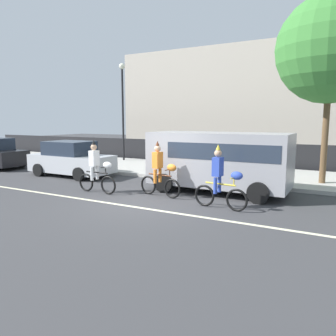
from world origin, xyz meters
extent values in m
plane|color=#38383A|center=(0.00, 0.00, 0.00)|extent=(80.00, 80.00, 0.00)
cube|color=beige|center=(0.00, -0.50, 0.00)|extent=(36.00, 0.14, 0.01)
cube|color=#ADAAA3|center=(0.00, 6.50, 0.07)|extent=(60.00, 5.00, 0.15)
cube|color=black|center=(0.00, 9.40, 0.70)|extent=(40.00, 0.08, 1.40)
cube|color=#B2A899|center=(3.25, 18.00, 3.93)|extent=(28.00, 8.00, 7.85)
torus|color=black|center=(-1.80, 0.48, 0.33)|extent=(0.67, 0.08, 0.67)
torus|color=black|center=(-2.85, 0.50, 0.33)|extent=(0.67, 0.08, 0.67)
cylinder|color=black|center=(-2.33, 0.49, 0.75)|extent=(0.97, 0.07, 0.05)
cylinder|color=black|center=(-2.48, 0.50, 0.84)|extent=(0.04, 0.04, 0.18)
cylinder|color=black|center=(-1.91, 0.48, 0.86)|extent=(0.04, 0.04, 0.23)
cylinder|color=black|center=(-1.91, 0.48, 0.98)|extent=(0.04, 0.50, 0.03)
ellipsoid|color=white|center=(-1.82, 0.48, 1.05)|extent=(0.36, 0.21, 0.24)
cube|color=white|center=(-2.43, 0.49, 1.26)|extent=(0.25, 0.32, 0.56)
sphere|color=tan|center=(-2.43, 0.49, 1.66)|extent=(0.22, 0.22, 0.22)
cone|color=black|center=(-2.43, 0.49, 1.84)|extent=(0.14, 0.14, 0.16)
cylinder|color=white|center=(-2.43, 0.35, 0.71)|extent=(0.11, 0.11, 0.48)
cylinder|color=white|center=(-2.43, 0.63, 0.71)|extent=(0.11, 0.11, 0.48)
torus|color=black|center=(0.47, 1.03, 0.33)|extent=(0.67, 0.17, 0.67)
torus|color=black|center=(-0.56, 1.18, 0.33)|extent=(0.67, 0.17, 0.67)
cylinder|color=#4C2614|center=(-0.04, 1.11, 0.75)|extent=(0.96, 0.19, 0.05)
cylinder|color=#4C2614|center=(-0.19, 1.13, 0.84)|extent=(0.04, 0.04, 0.18)
cylinder|color=#4C2614|center=(0.37, 1.05, 0.86)|extent=(0.04, 0.04, 0.23)
cylinder|color=#4C2614|center=(0.37, 1.05, 0.98)|extent=(0.10, 0.50, 0.03)
ellipsoid|color=orange|center=(0.45, 1.04, 1.05)|extent=(0.39, 0.25, 0.24)
cube|color=orange|center=(-0.14, 1.12, 1.26)|extent=(0.28, 0.35, 0.56)
sphere|color=tan|center=(-0.14, 1.12, 1.66)|extent=(0.22, 0.22, 0.22)
cone|color=#4C2614|center=(-0.14, 1.12, 1.84)|extent=(0.14, 0.14, 0.16)
cylinder|color=orange|center=(-0.16, 0.99, 0.71)|extent=(0.11, 0.11, 0.48)
cylinder|color=orange|center=(-0.12, 1.26, 0.71)|extent=(0.11, 0.11, 0.48)
torus|color=black|center=(2.86, 0.51, 0.33)|extent=(0.67, 0.14, 0.67)
torus|color=black|center=(1.82, 0.62, 0.33)|extent=(0.67, 0.14, 0.67)
cylinder|color=gold|center=(2.34, 0.57, 0.75)|extent=(0.97, 0.15, 0.05)
cylinder|color=gold|center=(2.19, 0.58, 0.84)|extent=(0.04, 0.04, 0.18)
cylinder|color=gold|center=(2.76, 0.53, 0.86)|extent=(0.04, 0.04, 0.23)
cylinder|color=gold|center=(2.76, 0.53, 0.98)|extent=(0.08, 0.50, 0.03)
ellipsoid|color=#2D47B2|center=(2.84, 0.52, 1.05)|extent=(0.38, 0.24, 0.24)
cube|color=#2D47B2|center=(2.24, 0.58, 1.26)|extent=(0.27, 0.34, 0.56)
sphere|color=tan|center=(2.24, 0.58, 1.66)|extent=(0.22, 0.22, 0.22)
cone|color=gold|center=(2.24, 0.58, 1.84)|extent=(0.14, 0.14, 0.16)
cylinder|color=#2D47B2|center=(2.22, 0.44, 0.71)|extent=(0.11, 0.11, 0.48)
cylinder|color=#2D47B2|center=(2.25, 0.72, 0.71)|extent=(0.11, 0.11, 0.48)
cube|color=#99999E|center=(1.50, 2.70, 1.23)|extent=(5.00, 2.00, 1.90)
cube|color=#283342|center=(1.90, 2.70, 1.58)|extent=(3.90, 2.02, 0.56)
cylinder|color=black|center=(3.20, 1.70, 0.35)|extent=(0.70, 0.22, 0.70)
cylinder|color=black|center=(3.20, 3.70, 0.35)|extent=(0.70, 0.22, 0.70)
cylinder|color=black|center=(-0.20, 1.70, 0.35)|extent=(0.70, 0.22, 0.70)
cylinder|color=black|center=(-0.20, 3.70, 0.35)|extent=(0.70, 0.22, 0.70)
cylinder|color=black|center=(-10.38, 3.51, 0.30)|extent=(0.60, 0.20, 0.60)
cube|color=#B7BABF|center=(-5.83, 2.78, 0.60)|extent=(4.10, 1.72, 0.80)
cube|color=#232D3D|center=(-5.93, 2.78, 1.32)|extent=(2.10, 1.58, 0.64)
cylinder|color=black|center=(-4.56, 1.92, 0.30)|extent=(0.60, 0.20, 0.60)
cylinder|color=black|center=(-4.56, 3.64, 0.30)|extent=(0.60, 0.20, 0.60)
cylinder|color=black|center=(-7.10, 1.92, 0.30)|extent=(0.60, 0.20, 0.60)
cylinder|color=black|center=(-7.10, 3.64, 0.30)|extent=(0.60, 0.20, 0.60)
cylinder|color=black|center=(-6.65, 8.04, 2.90)|extent=(0.12, 0.12, 5.50)
sphere|color=#EAEACC|center=(-6.65, 8.04, 5.83)|extent=(0.36, 0.36, 0.36)
cylinder|color=brown|center=(4.78, 5.65, 2.00)|extent=(0.24, 0.24, 3.70)
sphere|color=#387A33|center=(4.78, 5.65, 5.27)|extent=(4.07, 4.07, 4.07)
camera|label=1|loc=(5.52, -8.52, 2.62)|focal=35.00mm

